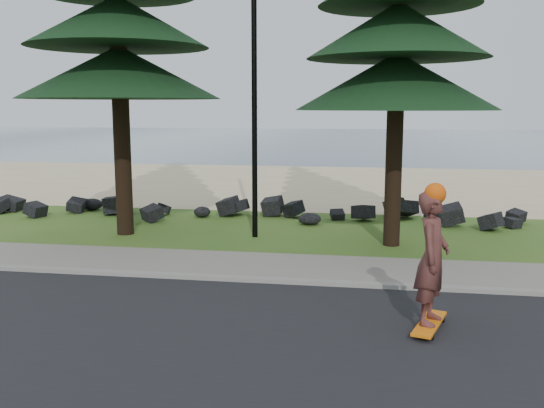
% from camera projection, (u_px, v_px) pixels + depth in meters
% --- Properties ---
extents(ground, '(160.00, 160.00, 0.00)m').
position_uv_depth(ground, '(226.00, 269.00, 12.76)').
color(ground, '#315C1C').
rests_on(ground, ground).
extents(road, '(160.00, 7.00, 0.02)m').
position_uv_depth(road, '(149.00, 353.00, 8.38)').
color(road, black).
rests_on(road, ground).
extents(kerb, '(160.00, 0.20, 0.10)m').
position_uv_depth(kerb, '(215.00, 278.00, 11.88)').
color(kerb, gray).
rests_on(kerb, ground).
extents(sidewalk, '(160.00, 2.00, 0.08)m').
position_uv_depth(sidewalk, '(228.00, 264.00, 12.95)').
color(sidewalk, slate).
rests_on(sidewalk, ground).
extents(beach_sand, '(160.00, 15.00, 0.01)m').
position_uv_depth(beach_sand, '(303.00, 183.00, 26.88)').
color(beach_sand, tan).
rests_on(beach_sand, ground).
extents(ocean, '(160.00, 58.00, 0.01)m').
position_uv_depth(ocean, '(343.00, 139.00, 62.44)').
color(ocean, '#324C60').
rests_on(ocean, ground).
extents(seawall_boulders, '(60.00, 2.40, 1.10)m').
position_uv_depth(seawall_boulders, '(270.00, 220.00, 18.22)').
color(seawall_boulders, black).
rests_on(seawall_boulders, ground).
extents(lamp_post, '(0.25, 0.14, 8.14)m').
position_uv_depth(lamp_post, '(254.00, 76.00, 15.22)').
color(lamp_post, black).
rests_on(lamp_post, ground).
extents(skateboarder, '(0.68, 1.24, 2.25)m').
position_uv_depth(skateboarder, '(432.00, 258.00, 9.06)').
color(skateboarder, orange).
rests_on(skateboarder, ground).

